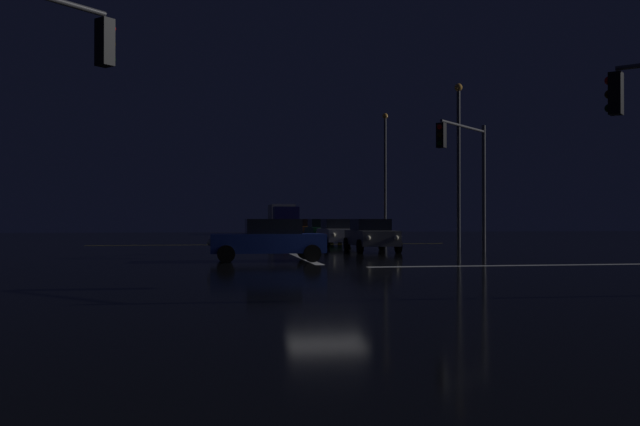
% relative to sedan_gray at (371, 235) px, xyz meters
% --- Properties ---
extents(ground, '(120.00, 120.00, 0.10)m').
position_rel_sedan_gray_xyz_m(ground, '(-3.96, -10.43, -0.85)').
color(ground, black).
extents(stop_line_north, '(0.35, 15.00, 0.01)m').
position_rel_sedan_gray_xyz_m(stop_line_north, '(-3.96, -1.70, -0.80)').
color(stop_line_north, white).
rests_on(stop_line_north, ground).
extents(centre_line_ns, '(22.00, 0.15, 0.01)m').
position_rel_sedan_gray_xyz_m(centre_line_ns, '(-3.96, 9.90, -0.80)').
color(centre_line_ns, yellow).
rests_on(centre_line_ns, ground).
extents(crosswalk_bar_east, '(15.00, 0.40, 0.01)m').
position_rel_sedan_gray_xyz_m(crosswalk_bar_east, '(4.87, -10.43, -0.80)').
color(crosswalk_bar_east, white).
rests_on(crosswalk_bar_east, ground).
extents(sedan_gray, '(2.02, 4.33, 1.57)m').
position_rel_sedan_gray_xyz_m(sedan_gray, '(0.00, 0.00, 0.00)').
color(sedan_gray, slate).
rests_on(sedan_gray, ground).
extents(sedan_white, '(2.02, 4.33, 1.57)m').
position_rel_sedan_gray_xyz_m(sedan_white, '(-0.49, 6.02, 0.00)').
color(sedan_white, silver).
rests_on(sedan_white, ground).
extents(sedan_green, '(2.02, 4.33, 1.57)m').
position_rel_sedan_gray_xyz_m(sedan_green, '(-0.30, 12.80, 0.00)').
color(sedan_green, '#14512D').
rests_on(sedan_green, ground).
extents(sedan_orange, '(2.02, 4.33, 1.57)m').
position_rel_sedan_gray_xyz_m(sedan_orange, '(-0.13, 18.68, 0.00)').
color(sedan_orange, '#C66014').
rests_on(sedan_orange, ground).
extents(sedan_silver, '(2.02, 4.33, 1.57)m').
position_rel_sedan_gray_xyz_m(sedan_silver, '(-0.09, 24.52, 0.00)').
color(sedan_silver, '#B7B7BC').
rests_on(sedan_silver, ground).
extents(sedan_red, '(2.02, 4.33, 1.57)m').
position_rel_sedan_gray_xyz_m(sedan_red, '(-0.23, 30.94, 0.00)').
color(sedan_red, maroon).
rests_on(sedan_red, ground).
extents(box_truck, '(2.68, 8.28, 3.08)m').
position_rel_sedan_gray_xyz_m(box_truck, '(-0.21, 38.48, 0.91)').
color(box_truck, navy).
rests_on(box_truck, ground).
extents(sedan_blue_crossing, '(4.33, 2.02, 1.57)m').
position_rel_sedan_gray_xyz_m(sedan_blue_crossing, '(-5.51, -6.68, 0.00)').
color(sedan_blue_crossing, navy).
rests_on(sedan_blue_crossing, ground).
extents(traffic_signal_ne, '(3.54, 3.54, 6.02)m').
position_rel_sedan_gray_xyz_m(traffic_signal_ne, '(3.76, -2.70, 3.38)').
color(traffic_signal_ne, '#4C4C51').
rests_on(traffic_signal_ne, ground).
extents(streetlamp_right_far, '(0.44, 0.44, 9.84)m').
position_rel_sedan_gray_xyz_m(streetlamp_right_far, '(5.87, 19.90, 4.82)').
color(streetlamp_right_far, '#424247').
rests_on(streetlamp_right_far, ground).
extents(streetlamp_right_near, '(0.44, 0.44, 9.05)m').
position_rel_sedan_gray_xyz_m(streetlamp_right_near, '(5.87, 3.90, 4.42)').
color(streetlamp_right_near, '#424247').
rests_on(streetlamp_right_near, ground).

